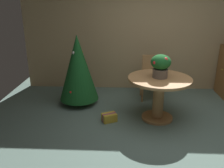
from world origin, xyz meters
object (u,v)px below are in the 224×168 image
at_px(flower_vase, 161,65).
at_px(gift_box_gold, 109,117).
at_px(wooden_chair_far, 152,74).
at_px(holiday_tree, 78,68).
at_px(round_dining_table, 159,90).

relative_size(flower_vase, gift_box_gold, 1.35).
height_order(wooden_chair_far, gift_box_gold, wooden_chair_far).
relative_size(flower_vase, holiday_tree, 0.28).
height_order(flower_vase, holiday_tree, holiday_tree).
distance_m(round_dining_table, holiday_tree, 1.61).
relative_size(round_dining_table, gift_box_gold, 3.69).
distance_m(round_dining_table, gift_box_gold, 0.97).
bearing_deg(flower_vase, gift_box_gold, -170.18).
relative_size(round_dining_table, wooden_chair_far, 1.18).
bearing_deg(holiday_tree, flower_vase, -21.19).
xyz_separation_m(flower_vase, holiday_tree, (-1.49, 0.58, -0.23)).
distance_m(holiday_tree, gift_box_gold, 1.18).
xyz_separation_m(wooden_chair_far, holiday_tree, (-1.49, -0.39, 0.22)).
height_order(round_dining_table, wooden_chair_far, wooden_chair_far).
bearing_deg(flower_vase, holiday_tree, 158.81).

